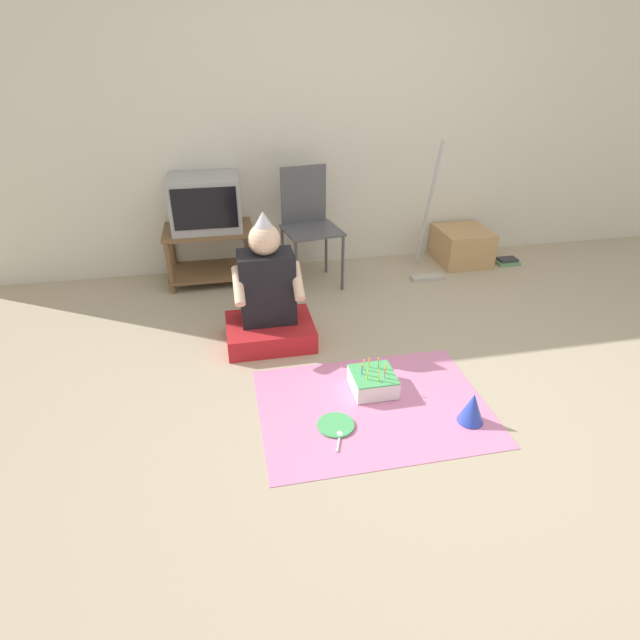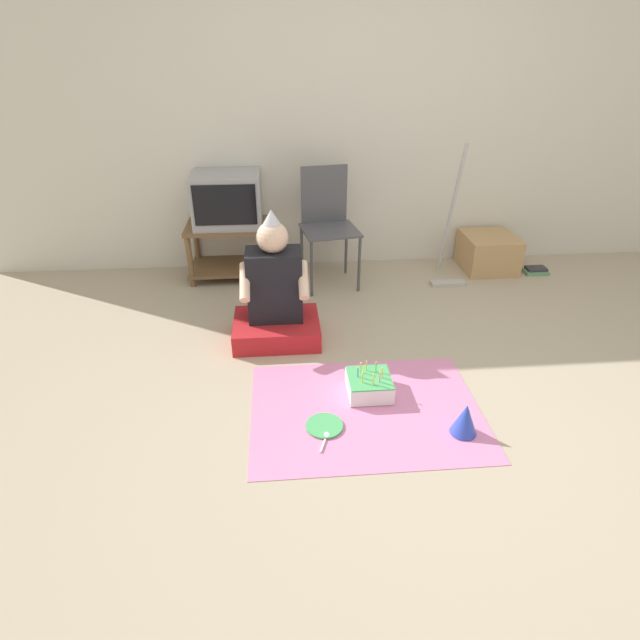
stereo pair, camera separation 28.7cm
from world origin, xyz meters
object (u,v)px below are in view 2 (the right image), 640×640
object	(u,v)px
tv	(227,199)
party_hat_blue	(465,419)
dust_mop	(450,245)
book_pile	(535,270)
folding_chair	(327,218)
birthday_cake	(369,385)
cardboard_box_stack	(488,252)
paper_plate	(324,426)
person_seated	(275,299)

from	to	relation	value
tv	party_hat_blue	xyz separation A→B (m)	(1.30, -2.08, -0.56)
dust_mop	party_hat_blue	xyz separation A→B (m)	(-0.47, -1.81, -0.23)
tv	book_pile	world-z (taller)	tv
folding_chair	birthday_cake	size ratio (longest dim) A/B	3.75
cardboard_box_stack	paper_plate	xyz separation A→B (m)	(-1.60, -1.94, -0.14)
cardboard_box_stack	book_pile	world-z (taller)	cardboard_box_stack
folding_chair	dust_mop	world-z (taller)	dust_mop
paper_plate	tv	bearing A→B (deg)	106.69
person_seated	paper_plate	world-z (taller)	person_seated
cardboard_box_stack	party_hat_blue	bearing A→B (deg)	-113.78
cardboard_box_stack	person_seated	distance (m)	2.10
dust_mop	paper_plate	world-z (taller)	dust_mop
tv	folding_chair	xyz separation A→B (m)	(0.78, -0.16, -0.13)
book_pile	paper_plate	distance (m)	2.70
folding_chair	party_hat_blue	size ratio (longest dim) A/B	5.28
tv	party_hat_blue	world-z (taller)	tv
birthday_cake	paper_plate	bearing A→B (deg)	-136.56
birthday_cake	person_seated	bearing A→B (deg)	127.31
tv	person_seated	xyz separation A→B (m)	(0.36, -1.04, -0.37)
birthday_cake	folding_chair	bearing A→B (deg)	93.29
dust_mop	birthday_cake	distance (m)	1.72
book_pile	birthday_cake	size ratio (longest dim) A/B	0.81
folding_chair	person_seated	bearing A→B (deg)	-115.70
person_seated	birthday_cake	size ratio (longest dim) A/B	3.57
folding_chair	party_hat_blue	bearing A→B (deg)	-75.04
tv	birthday_cake	distance (m)	2.02
tv	paper_plate	size ratio (longest dim) A/B	2.74
person_seated	party_hat_blue	bearing A→B (deg)	-47.91
birthday_cake	paper_plate	size ratio (longest dim) A/B	1.26
tv	folding_chair	bearing A→B (deg)	-11.39
book_pile	cardboard_box_stack	bearing A→B (deg)	161.38
book_pile	dust_mop	bearing A→B (deg)	-173.07
folding_chair	tv	bearing A→B (deg)	168.61
birthday_cake	paper_plate	distance (m)	0.39
tv	cardboard_box_stack	distance (m)	2.26
book_pile	paper_plate	world-z (taller)	book_pile
party_hat_blue	dust_mop	bearing A→B (deg)	75.59
folding_chair	book_pile	distance (m)	1.88
cardboard_box_stack	dust_mop	size ratio (longest dim) A/B	0.41
tv	dust_mop	world-z (taller)	dust_mop
cardboard_box_stack	paper_plate	bearing A→B (deg)	-129.52
birthday_cake	party_hat_blue	world-z (taller)	birthday_cake
dust_mop	paper_plate	size ratio (longest dim) A/B	5.80
dust_mop	book_pile	world-z (taller)	dust_mop
cardboard_box_stack	dust_mop	bearing A→B (deg)	-151.91
tv	book_pile	size ratio (longest dim) A/B	2.69
tv	cardboard_box_stack	size ratio (longest dim) A/B	1.16
paper_plate	party_hat_blue	bearing A→B (deg)	-8.19
person_seated	birthday_cake	xyz separation A→B (m)	(0.52, -0.68, -0.23)
folding_chair	dust_mop	xyz separation A→B (m)	(0.98, -0.11, -0.21)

